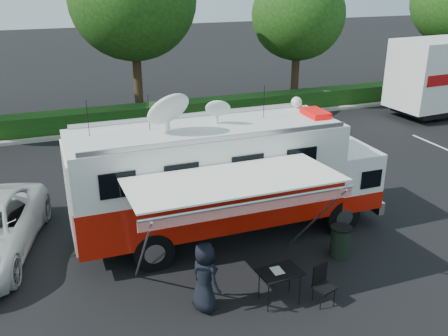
# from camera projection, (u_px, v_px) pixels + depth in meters

# --- Properties ---
(ground_plane) EXTENTS (120.00, 120.00, 0.00)m
(ground_plane) POSITION_uv_depth(u_px,v_px,m) (230.00, 233.00, 14.77)
(ground_plane) COLOR black
(ground_plane) RESTS_ON ground
(back_border) EXTENTS (60.00, 6.14, 8.87)m
(back_border) POSITION_uv_depth(u_px,v_px,m) (157.00, 19.00, 24.51)
(back_border) COLOR #9E998E
(back_border) RESTS_ON ground_plane
(stall_lines) EXTENTS (24.12, 5.50, 0.01)m
(stall_lines) POSITION_uv_depth(u_px,v_px,m) (185.00, 196.00, 17.21)
(stall_lines) COLOR silver
(stall_lines) RESTS_ON ground_plane
(command_truck) EXTENTS (8.90, 2.45, 4.28)m
(command_truck) POSITION_uv_depth(u_px,v_px,m) (228.00, 177.00, 14.06)
(command_truck) COLOR black
(command_truck) RESTS_ON ground_plane
(awning) EXTENTS (4.86, 2.52, 2.94)m
(awning) POSITION_uv_depth(u_px,v_px,m) (235.00, 185.00, 11.25)
(awning) COLOR white
(awning) RESTS_ON ground_plane
(person) EXTENTS (0.81, 0.97, 1.70)m
(person) POSITION_uv_depth(u_px,v_px,m) (205.00, 308.00, 11.49)
(person) COLOR black
(person) RESTS_ON ground_plane
(folding_table) EXTENTS (1.04, 0.78, 0.83)m
(folding_table) POSITION_uv_depth(u_px,v_px,m) (280.00, 273.00, 11.45)
(folding_table) COLOR black
(folding_table) RESTS_ON ground_plane
(folding_chair) EXTENTS (0.55, 0.57, 0.94)m
(folding_chair) POSITION_uv_depth(u_px,v_px,m) (322.00, 281.00, 11.56)
(folding_chair) COLOR black
(folding_chair) RESTS_ON ground_plane
(trash_bin) EXTENTS (0.58, 0.58, 0.87)m
(trash_bin) POSITION_uv_depth(u_px,v_px,m) (340.00, 241.00, 13.48)
(trash_bin) COLOR black
(trash_bin) RESTS_ON ground_plane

